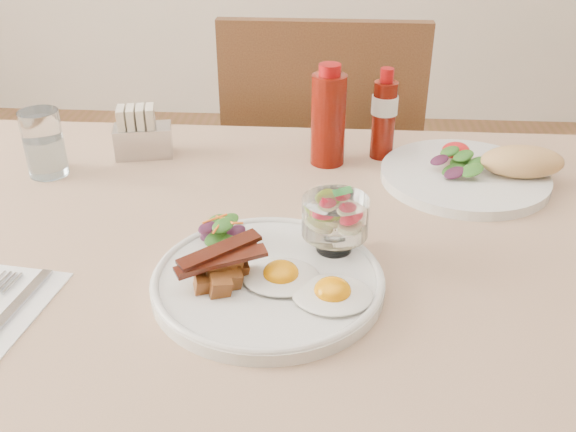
% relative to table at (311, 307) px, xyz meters
% --- Properties ---
extents(table, '(1.33, 0.88, 0.75)m').
position_rel_table_xyz_m(table, '(0.00, 0.00, 0.00)').
color(table, brown).
rests_on(table, ground).
extents(chair_far, '(0.42, 0.42, 0.93)m').
position_rel_table_xyz_m(chair_far, '(0.00, 0.66, -0.14)').
color(chair_far, brown).
rests_on(chair_far, ground).
extents(main_plate, '(0.28, 0.28, 0.02)m').
position_rel_table_xyz_m(main_plate, '(-0.05, -0.08, 0.10)').
color(main_plate, silver).
rests_on(main_plate, table).
extents(fried_eggs, '(0.17, 0.13, 0.03)m').
position_rel_table_xyz_m(fried_eggs, '(-0.00, -0.10, 0.11)').
color(fried_eggs, silver).
rests_on(fried_eggs, main_plate).
extents(bacon_potato_pile, '(0.11, 0.08, 0.04)m').
position_rel_table_xyz_m(bacon_potato_pile, '(-0.10, -0.10, 0.13)').
color(bacon_potato_pile, brown).
rests_on(bacon_potato_pile, main_plate).
extents(side_salad, '(0.07, 0.06, 0.04)m').
position_rel_table_xyz_m(side_salad, '(-0.12, -0.01, 0.12)').
color(side_salad, '#1A4B14').
rests_on(side_salad, main_plate).
extents(fruit_cup, '(0.08, 0.08, 0.09)m').
position_rel_table_xyz_m(fruit_cup, '(0.03, -0.01, 0.15)').
color(fruit_cup, white).
rests_on(fruit_cup, main_plate).
extents(second_plate, '(0.29, 0.27, 0.07)m').
position_rel_table_xyz_m(second_plate, '(0.26, 0.23, 0.11)').
color(second_plate, silver).
rests_on(second_plate, table).
extents(ketchup_bottle, '(0.07, 0.07, 0.17)m').
position_rel_table_xyz_m(ketchup_bottle, '(0.01, 0.29, 0.17)').
color(ketchup_bottle, '#570C05').
rests_on(ketchup_bottle, table).
extents(hot_sauce_bottle, '(0.05, 0.05, 0.16)m').
position_rel_table_xyz_m(hot_sauce_bottle, '(0.11, 0.32, 0.16)').
color(hot_sauce_bottle, '#570C05').
rests_on(hot_sauce_bottle, table).
extents(sugar_caddy, '(0.10, 0.07, 0.09)m').
position_rel_table_xyz_m(sugar_caddy, '(-0.30, 0.29, 0.13)').
color(sugar_caddy, '#ABABB0').
rests_on(sugar_caddy, table).
extents(water_glass, '(0.06, 0.06, 0.11)m').
position_rel_table_xyz_m(water_glass, '(-0.44, 0.21, 0.14)').
color(water_glass, white).
rests_on(water_glass, table).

